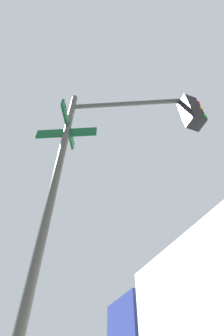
{
  "coord_description": "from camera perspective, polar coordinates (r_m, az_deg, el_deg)",
  "views": [
    {
      "loc": [
        -3.91,
        -6.74,
        0.92
      ],
      "look_at": [
        -6.99,
        -5.62,
        4.21
      ],
      "focal_mm": 24.46,
      "sensor_mm": 36.0,
      "label": 1
    }
  ],
  "objects": [
    {
      "name": "traffic_signal_near",
      "position": [
        3.91,
        3.73,
        6.69
      ],
      "size": [
        1.56,
        2.89,
        5.63
      ],
      "color": "#474C47",
      "rests_on": "ground_plane"
    }
  ]
}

